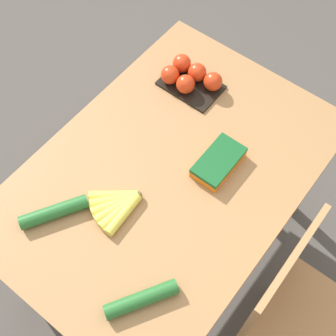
{
  "coord_description": "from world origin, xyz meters",
  "views": [
    {
      "loc": [
        0.61,
        0.48,
        2.14
      ],
      "look_at": [
        0.0,
        0.0,
        0.78
      ],
      "focal_mm": 50.0,
      "sensor_mm": 36.0,
      "label": 1
    }
  ],
  "objects_px": {
    "chair": "(296,318)",
    "banana_bunch": "(117,205)",
    "tomato_pack": "(190,77)",
    "cucumber_near": "(54,212)",
    "cucumber_far": "(141,299)",
    "carrot_bag": "(219,162)"
  },
  "relations": [
    {
      "from": "cucumber_far",
      "to": "banana_bunch",
      "type": "bearing_deg",
      "value": -125.96
    },
    {
      "from": "cucumber_near",
      "to": "carrot_bag",
      "type": "bearing_deg",
      "value": 147.04
    },
    {
      "from": "banana_bunch",
      "to": "cucumber_near",
      "type": "xyz_separation_m",
      "value": [
        0.14,
        -0.14,
        0.01
      ]
    },
    {
      "from": "cucumber_far",
      "to": "tomato_pack",
      "type": "bearing_deg",
      "value": -152.82
    },
    {
      "from": "tomato_pack",
      "to": "cucumber_near",
      "type": "distance_m",
      "value": 0.71
    },
    {
      "from": "tomato_pack",
      "to": "cucumber_near",
      "type": "relative_size",
      "value": 1.06
    },
    {
      "from": "chair",
      "to": "banana_bunch",
      "type": "height_order",
      "value": "chair"
    },
    {
      "from": "banana_bunch",
      "to": "cucumber_near",
      "type": "bearing_deg",
      "value": -44.58
    },
    {
      "from": "carrot_bag",
      "to": "cucumber_near",
      "type": "bearing_deg",
      "value": -32.96
    },
    {
      "from": "banana_bunch",
      "to": "tomato_pack",
      "type": "xyz_separation_m",
      "value": [
        -0.56,
        -0.13,
        0.02
      ]
    },
    {
      "from": "banana_bunch",
      "to": "chair",
      "type": "bearing_deg",
      "value": 102.33
    },
    {
      "from": "banana_bunch",
      "to": "cucumber_far",
      "type": "bearing_deg",
      "value": 54.04
    },
    {
      "from": "chair",
      "to": "banana_bunch",
      "type": "xyz_separation_m",
      "value": [
        0.14,
        -0.66,
        0.29
      ]
    },
    {
      "from": "carrot_bag",
      "to": "cucumber_near",
      "type": "relative_size",
      "value": 0.89
    },
    {
      "from": "carrot_bag",
      "to": "banana_bunch",
      "type": "bearing_deg",
      "value": -26.66
    },
    {
      "from": "chair",
      "to": "carrot_bag",
      "type": "height_order",
      "value": "chair"
    },
    {
      "from": "chair",
      "to": "tomato_pack",
      "type": "relative_size",
      "value": 4.0
    },
    {
      "from": "chair",
      "to": "banana_bunch",
      "type": "distance_m",
      "value": 0.74
    },
    {
      "from": "carrot_bag",
      "to": "cucumber_near",
      "type": "distance_m",
      "value": 0.57
    },
    {
      "from": "banana_bunch",
      "to": "carrot_bag",
      "type": "bearing_deg",
      "value": 153.34
    },
    {
      "from": "tomato_pack",
      "to": "cucumber_near",
      "type": "xyz_separation_m",
      "value": [
        0.71,
        -0.01,
        -0.02
      ]
    },
    {
      "from": "chair",
      "to": "carrot_bag",
      "type": "bearing_deg",
      "value": 68.76
    }
  ]
}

